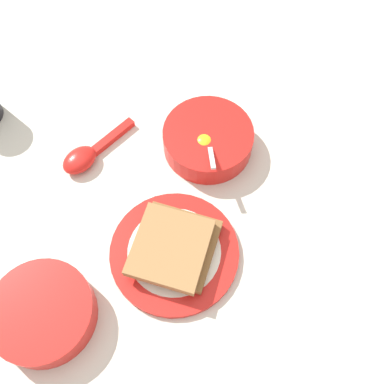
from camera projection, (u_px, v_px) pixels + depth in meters
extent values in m
plane|color=beige|center=(102.00, 179.00, 0.71)|extent=(3.00, 3.00, 0.00)
cylinder|color=red|center=(208.00, 140.00, 0.72)|extent=(0.14, 0.14, 0.04)
cylinder|color=white|center=(208.00, 139.00, 0.71)|extent=(0.12, 0.12, 0.02)
ellipsoid|color=yellow|center=(204.00, 142.00, 0.70)|extent=(0.03, 0.03, 0.02)
cylinder|color=black|center=(208.00, 143.00, 0.70)|extent=(0.04, 0.04, 0.00)
ellipsoid|color=silver|center=(209.00, 142.00, 0.70)|extent=(0.03, 0.02, 0.01)
cube|color=silver|center=(212.00, 158.00, 0.66)|extent=(0.04, 0.04, 0.03)
cylinder|color=red|center=(174.00, 252.00, 0.65)|extent=(0.19, 0.19, 0.01)
cylinder|color=white|center=(174.00, 251.00, 0.64)|extent=(0.13, 0.13, 0.00)
cube|color=brown|center=(176.00, 246.00, 0.64)|extent=(0.14, 0.14, 0.01)
cube|color=#9E7042|center=(170.00, 248.00, 0.62)|extent=(0.13, 0.14, 0.01)
ellipsoid|color=red|center=(78.00, 161.00, 0.71)|extent=(0.05, 0.06, 0.03)
cube|color=red|center=(112.00, 138.00, 0.74)|extent=(0.02, 0.09, 0.01)
cylinder|color=red|center=(43.00, 313.00, 0.59)|extent=(0.14, 0.14, 0.04)
cylinder|color=white|center=(40.00, 311.00, 0.58)|extent=(0.11, 0.11, 0.01)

